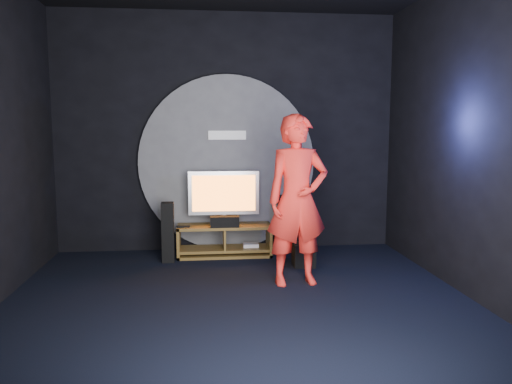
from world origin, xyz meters
TOP-DOWN VIEW (x-y plane):
  - floor at (0.00, 0.00)m, footprint 5.00×5.00m
  - back_wall at (0.00, 2.50)m, footprint 5.00×0.04m
  - front_wall at (0.00, -2.50)m, footprint 5.00×0.04m
  - right_wall at (2.50, 0.00)m, footprint 0.04×5.00m
  - wall_disc_panel at (0.00, 2.44)m, footprint 2.60×0.11m
  - media_console at (-0.06, 2.05)m, footprint 1.34×0.45m
  - tv at (-0.07, 2.12)m, footprint 1.01×0.22m
  - center_speaker at (-0.07, 1.90)m, footprint 0.40×0.15m
  - remote at (-0.64, 1.93)m, footprint 0.18×0.05m
  - tower_speaker_left at (-0.85, 1.81)m, footprint 0.16×0.18m
  - tower_speaker_right at (0.83, 2.33)m, footprint 0.16×0.18m
  - subwoofer at (0.96, 1.40)m, footprint 0.28×0.28m
  - player at (0.73, 0.68)m, footprint 0.78×0.56m

SIDE VIEW (x-z plane):
  - floor at x=0.00m, z-range 0.00..0.00m
  - subwoofer at x=0.96m, z-range 0.00..0.31m
  - media_console at x=-0.06m, z-range -0.03..0.42m
  - tower_speaker_left at x=-0.85m, z-range 0.00..0.82m
  - tower_speaker_right at x=0.83m, z-range 0.00..0.82m
  - remote at x=-0.64m, z-range 0.45..0.47m
  - center_speaker at x=-0.07m, z-range 0.45..0.60m
  - tv at x=-0.07m, z-range 0.49..1.25m
  - player at x=0.73m, z-range 0.00..1.99m
  - wall_disc_panel at x=0.00m, z-range 0.00..2.60m
  - back_wall at x=0.00m, z-range 0.00..3.50m
  - front_wall at x=0.00m, z-range 0.00..3.50m
  - right_wall at x=2.50m, z-range 0.00..3.50m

